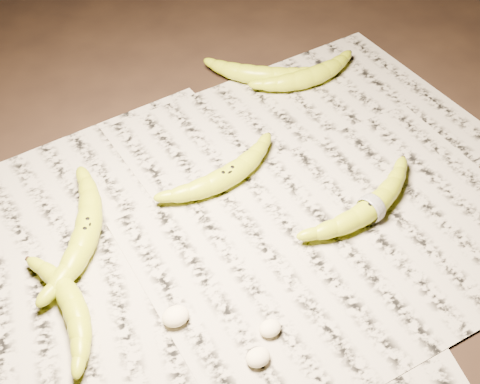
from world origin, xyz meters
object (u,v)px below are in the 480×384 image
banana_left_b (73,304)px  banana_taped (371,206)px  banana_center (227,175)px  banana_upper_a (310,75)px  banana_upper_b (256,73)px  banana_left_a (86,230)px

banana_left_b → banana_taped: (0.43, -0.05, 0.00)m
banana_center → banana_upper_a: size_ratio=1.06×
banana_left_b → banana_center: 0.30m
banana_left_b → banana_upper_b: banana_upper_b is taller
banana_left_a → banana_left_b: size_ratio=1.29×
banana_upper_a → banana_upper_b: bearing=147.9°
banana_upper_a → banana_upper_b: 0.10m
banana_upper_b → banana_center: bearing=-91.0°
banana_left_a → banana_left_b: (-0.06, -0.11, -0.00)m
banana_center → banana_upper_a: same height
banana_left_b → banana_upper_a: (0.53, 0.26, 0.00)m
banana_upper_a → banana_center: bearing=-147.1°
banana_taped → banana_upper_b: (0.02, 0.36, -0.00)m
banana_center → banana_upper_a: 0.29m
banana_left_b → banana_center: banana_center is taller
banana_taped → banana_upper_b: same height
banana_center → banana_left_b: bearing=-169.0°
banana_left_a → banana_left_b: bearing=-176.1°
banana_left_a → banana_upper_b: size_ratio=1.30×
banana_left_b → banana_left_a: bearing=-27.0°
banana_center → banana_upper_b: (0.17, 0.20, -0.00)m
banana_center → banana_upper_b: same height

